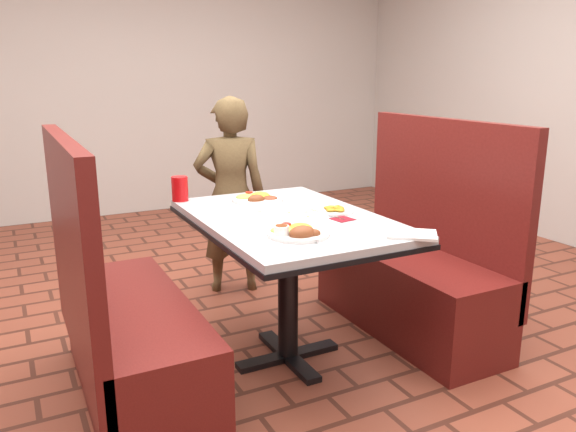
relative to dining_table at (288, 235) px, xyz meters
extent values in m
plane|color=brown|center=(0.00, 0.00, -0.65)|extent=(7.00, 7.00, 0.00)
cube|color=beige|center=(0.00, 3.50, 0.75)|extent=(6.00, 0.04, 2.80)
cube|color=#B6B9BC|center=(0.00, 0.00, 0.08)|extent=(0.80, 1.20, 0.03)
cube|color=black|center=(0.00, 0.00, 0.05)|extent=(0.81, 1.21, 0.02)
cylinder|color=black|center=(0.00, 0.00, -0.30)|extent=(0.10, 0.10, 0.69)
cube|color=black|center=(0.00, 0.00, -0.64)|extent=(0.55, 0.08, 0.03)
cube|color=black|center=(0.00, 0.00, -0.64)|extent=(0.08, 0.55, 0.03)
cube|color=maroon|center=(-0.75, 0.00, -0.43)|extent=(0.45, 1.20, 0.45)
cube|color=maroon|center=(-0.97, 0.00, 0.05)|extent=(0.06, 1.20, 0.95)
cube|color=maroon|center=(0.75, 0.00, -0.43)|extent=(0.45, 1.20, 0.45)
cube|color=maroon|center=(0.97, 0.00, 0.05)|extent=(0.06, 1.20, 0.95)
imported|color=brown|center=(0.11, 1.03, -0.02)|extent=(0.54, 0.44, 1.28)
cylinder|color=white|center=(-0.11, -0.31, 0.10)|extent=(0.26, 0.26, 0.02)
ellipsoid|color=yellow|center=(-0.08, -0.28, 0.14)|extent=(0.11, 0.11, 0.05)
ellipsoid|color=#91C04D|center=(-0.16, -0.26, 0.13)|extent=(0.11, 0.09, 0.03)
cylinder|color=red|center=(-0.13, -0.24, 0.13)|extent=(0.04, 0.04, 0.01)
ellipsoid|color=brown|center=(-0.12, -0.37, 0.14)|extent=(0.11, 0.09, 0.07)
ellipsoid|color=brown|center=(-0.08, -0.38, 0.13)|extent=(0.06, 0.05, 0.04)
cylinder|color=white|center=(-0.20, -0.32, 0.13)|extent=(0.06, 0.06, 0.04)
cylinder|color=brown|center=(-0.20, -0.32, 0.15)|extent=(0.05, 0.05, 0.00)
cylinder|color=white|center=(0.00, 0.36, 0.10)|extent=(0.27, 0.27, 0.02)
ellipsoid|color=yellow|center=(0.03, 0.40, 0.14)|extent=(0.11, 0.11, 0.05)
ellipsoid|color=#91C04D|center=(-0.05, 0.41, 0.13)|extent=(0.11, 0.09, 0.03)
cylinder|color=red|center=(-0.02, 0.43, 0.13)|extent=(0.04, 0.04, 0.01)
ellipsoid|color=brown|center=(0.06, 0.33, 0.13)|extent=(0.08, 0.08, 0.03)
ellipsoid|color=brown|center=(-0.03, 0.32, 0.14)|extent=(0.09, 0.07, 0.05)
cylinder|color=white|center=(0.24, -0.04, 0.10)|extent=(0.18, 0.18, 0.01)
cube|color=maroon|center=(0.20, -0.17, 0.10)|extent=(0.10, 0.10, 0.00)
cube|color=silver|center=(0.18, -0.14, 0.10)|extent=(0.03, 0.12, 0.00)
cylinder|color=#B80C0E|center=(-0.36, 0.56, 0.16)|extent=(0.09, 0.09, 0.13)
cube|color=silver|center=(0.31, -0.53, 0.10)|extent=(0.26, 0.25, 0.01)
cube|color=silver|center=(-0.10, -0.33, 0.11)|extent=(0.03, 0.16, 0.00)
cube|color=silver|center=(-0.08, -0.39, 0.11)|extent=(0.06, 0.15, 0.00)
camera|label=1|loc=(-1.18, -2.30, 0.76)|focal=35.00mm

